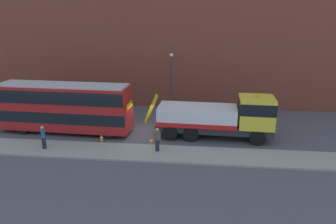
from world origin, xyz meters
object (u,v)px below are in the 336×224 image
object	(u,v)px
pedestrian_onlooker	(43,138)
street_lamp	(171,78)
pedestrian_bystander	(157,140)
double_decker_bus	(64,106)
traffic_cone_midway	(151,141)
traffic_cone_near_bus	(102,138)
recovery_tow_truck	(220,117)

from	to	relation	value
pedestrian_onlooker	street_lamp	xyz separation A→B (m)	(8.19, 10.52, 2.49)
pedestrian_bystander	street_lamp	size ratio (longest dim) A/B	0.29
double_decker_bus	traffic_cone_midway	size ratio (longest dim) A/B	15.45
traffic_cone_near_bus	street_lamp	world-z (taller)	street_lamp
double_decker_bus	traffic_cone_midway	world-z (taller)	double_decker_bus
double_decker_bus	street_lamp	world-z (taller)	street_lamp
recovery_tow_truck	street_lamp	distance (m)	8.22
recovery_tow_truck	traffic_cone_near_bus	size ratio (longest dim) A/B	14.16
double_decker_bus	pedestrian_onlooker	bearing A→B (deg)	-87.72
recovery_tow_truck	traffic_cone_midway	world-z (taller)	recovery_tow_truck
recovery_tow_truck	double_decker_bus	distance (m)	12.66
double_decker_bus	traffic_cone_near_bus	world-z (taller)	double_decker_bus
recovery_tow_truck	double_decker_bus	bearing A→B (deg)	-177.65
double_decker_bus	traffic_cone_near_bus	xyz separation A→B (m)	(3.66, -1.97, -1.89)
double_decker_bus	traffic_cone_midway	xyz separation A→B (m)	(7.53, -2.15, -1.89)
recovery_tow_truck	pedestrian_onlooker	xyz separation A→B (m)	(-12.67, -3.84, -0.77)
recovery_tow_truck	street_lamp	world-z (taller)	street_lamp
street_lamp	double_decker_bus	bearing A→B (deg)	-140.85
pedestrian_bystander	street_lamp	bearing A→B (deg)	-25.10
double_decker_bus	pedestrian_onlooker	size ratio (longest dim) A/B	6.51
double_decker_bus	recovery_tow_truck	bearing A→B (deg)	2.35
pedestrian_onlooker	traffic_cone_near_bus	size ratio (longest dim) A/B	2.38
recovery_tow_truck	double_decker_bus	world-z (taller)	double_decker_bus
pedestrian_bystander	traffic_cone_midway	size ratio (longest dim) A/B	2.38
traffic_cone_near_bus	traffic_cone_midway	size ratio (longest dim) A/B	1.00
traffic_cone_near_bus	pedestrian_bystander	bearing A→B (deg)	-17.46
recovery_tow_truck	pedestrian_onlooker	distance (m)	13.26
recovery_tow_truck	traffic_cone_near_bus	world-z (taller)	recovery_tow_truck
recovery_tow_truck	pedestrian_bystander	bearing A→B (deg)	-140.61
double_decker_bus	traffic_cone_near_bus	size ratio (longest dim) A/B	15.45
double_decker_bus	traffic_cone_near_bus	bearing A→B (deg)	-25.93
street_lamp	pedestrian_bystander	bearing A→B (deg)	-90.06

